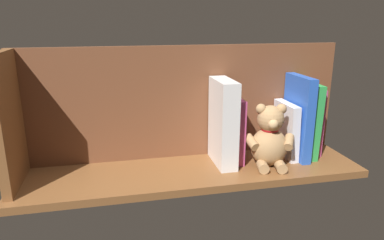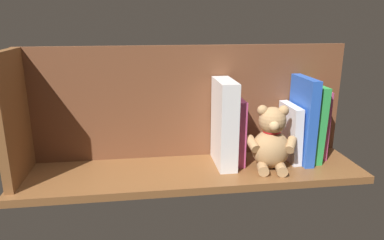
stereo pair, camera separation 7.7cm
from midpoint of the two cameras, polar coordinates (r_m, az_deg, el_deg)
name	(u,v)px [view 2 (the right image)]	position (r cm, az deg, el deg)	size (l,w,h in cm)	color
ground_plane	(192,171)	(108.39, 2.06, -8.26)	(101.44, 26.33, 2.20)	brown
shelf_back_panel	(187,102)	(112.45, 1.20, 2.84)	(101.44, 1.50, 35.53)	brown
shelf_side_divider	(13,117)	(105.27, -24.94, 0.36)	(2.40, 20.33, 35.53)	brown
book_0	(319,123)	(122.15, 21.37, -0.52)	(2.32, 10.27, 21.87)	#B23F72
book_1	(312,122)	(119.01, 20.40, -0.35)	(3.17, 13.42, 23.85)	green
book_2	(302,120)	(116.32, 19.11, 0.05)	(2.91, 15.14, 26.34)	blue
book_3	(290,132)	(116.83, 17.29, -1.92)	(2.66, 13.40, 17.75)	silver
teddy_bear	(271,141)	(108.59, 14.58, -3.30)	(15.32, 13.85, 19.28)	tan
book_4	(237,130)	(110.95, 9.21, -1.69)	(2.67, 12.20, 20.14)	#B23F72
dictionary_thick_white	(224,123)	(107.35, 7.26, -0.54)	(5.19, 15.27, 26.13)	white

